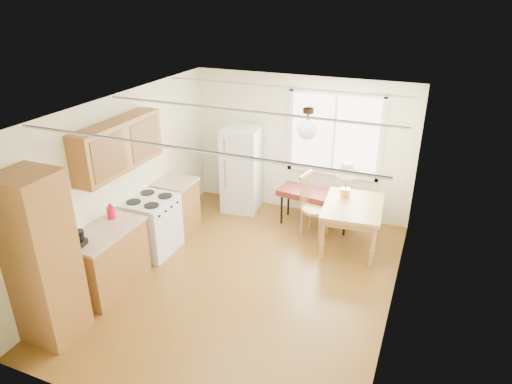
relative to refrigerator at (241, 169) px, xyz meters
The scene contains 11 objects.
room_shell 2.39m from the refrigerator, 64.74° to the right, with size 4.60×5.60×2.62m.
kitchen_run 2.85m from the refrigerator, 104.56° to the right, with size 0.65×3.40×2.20m.
window_unit 1.81m from the refrigerator, 12.48° to the left, with size 1.64×0.05×1.51m.
pendant_light 2.82m from the refrigerator, 45.32° to the right, with size 0.26×0.26×0.40m.
refrigerator is the anchor object (origin of this frame).
bench 1.49m from the refrigerator, ahead, with size 1.38×0.64×0.62m.
dining_table 2.27m from the refrigerator, 15.17° to the right, with size 1.00×1.26×0.74m.
chair 1.54m from the refrigerator, 17.60° to the right, with size 0.51×0.50×1.10m.
table_lamp 2.06m from the refrigerator, ahead, with size 0.33×0.33×0.58m.
coffee_maker 3.51m from the refrigerator, 101.85° to the right, with size 0.20×0.24×0.35m.
kettle 2.77m from the refrigerator, 107.04° to the right, with size 0.12×0.12×0.23m.
Camera 1 is at (2.21, -4.98, 3.88)m, focal length 32.00 mm.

